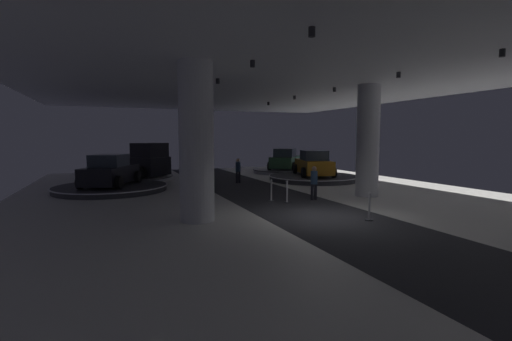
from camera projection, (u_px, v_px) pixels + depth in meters
name	position (u px, v px, depth m)	size (l,w,h in m)	color
ground	(324.00, 217.00, 13.23)	(24.00, 44.00, 0.06)	silver
ceiling_with_spotlights	(326.00, 63.00, 12.72)	(24.00, 44.00, 0.39)	silver
column_left	(196.00, 142.00, 12.37)	(1.20, 1.20, 5.50)	silver
column_right	(368.00, 141.00, 17.74)	(1.11, 1.11, 5.50)	silver
display_platform_far_right	(313.00, 178.00, 24.57)	(6.10, 6.10, 0.34)	#333338
display_car_far_right	(314.00, 164.00, 24.46)	(3.17, 4.55, 1.71)	#B77519
display_platform_far_left	(111.00, 188.00, 19.68)	(6.02, 6.02, 0.31)	#333338
display_car_far_left	(110.00, 172.00, 19.57)	(3.38, 4.57, 1.71)	black
display_platform_deep_right	(285.00, 171.00, 29.92)	(5.40, 5.40, 0.31)	#B7B7BC
display_car_deep_right	(285.00, 160.00, 29.81)	(4.02, 4.41, 1.71)	#2D5638
display_platform_deep_left	(131.00, 178.00, 24.88)	(5.68, 5.68, 0.26)	silver
pickup_truck_deep_left	(134.00, 163.00, 24.66)	(5.20, 5.27, 2.30)	black
visitor_walking_near	(238.00, 169.00, 22.97)	(0.32, 0.32, 1.59)	black
visitor_walking_far	(314.00, 181.00, 16.71)	(0.32, 0.32, 1.59)	black
stanchion_a	(271.00, 193.00, 16.43)	(0.28, 0.28, 1.01)	#333338
stanchion_b	(369.00, 210.00, 12.59)	(0.28, 0.28, 1.01)	#333338
stanchion_c	(287.00, 195.00, 16.05)	(0.28, 0.28, 1.01)	#333338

